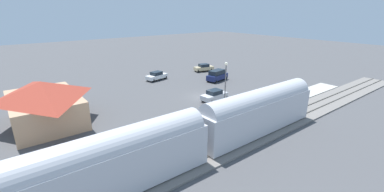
{
  "coord_description": "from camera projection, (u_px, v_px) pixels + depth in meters",
  "views": [
    {
      "loc": [
        -30.58,
        25.63,
        13.52
      ],
      "look_at": [
        -1.16,
        2.85,
        1.0
      ],
      "focal_mm": 23.81,
      "sensor_mm": 36.0,
      "label": 1
    }
  ],
  "objects": [
    {
      "name": "ground_plane",
      "position": [
        201.0,
        97.0,
        42.1
      ],
      "size": [
        200.0,
        200.0,
        0.0
      ],
      "primitive_type": "plane",
      "color": "#4C4C4F"
    },
    {
      "name": "railway_track",
      "position": [
        273.0,
        124.0,
        31.57
      ],
      "size": [
        4.8,
        70.0,
        0.3
      ],
      "color": "slate",
      "rests_on": "ground"
    },
    {
      "name": "platform",
      "position": [
        248.0,
        114.0,
        34.55
      ],
      "size": [
        3.2,
        46.0,
        0.3
      ],
      "color": "#B7B2A8",
      "rests_on": "ground"
    },
    {
      "name": "passenger_train",
      "position": [
        112.0,
        162.0,
        18.89
      ],
      "size": [
        2.93,
        50.71,
        4.98
      ],
      "color": "silver",
      "rests_on": "railway_track"
    },
    {
      "name": "station_building",
      "position": [
        44.0,
        102.0,
        31.43
      ],
      "size": [
        12.07,
        8.32,
        5.42
      ],
      "color": "tan",
      "rests_on": "ground"
    },
    {
      "name": "pedestrian_on_platform",
      "position": [
        265.0,
        100.0,
        36.47
      ],
      "size": [
        0.36,
        0.36,
        1.71
      ],
      "color": "brown",
      "rests_on": "platform"
    },
    {
      "name": "pedestrian_waiting_far",
      "position": [
        229.0,
        112.0,
        32.46
      ],
      "size": [
        0.36,
        0.36,
        1.71
      ],
      "color": "brown",
      "rests_on": "platform"
    },
    {
      "name": "suv_navy",
      "position": [
        217.0,
        75.0,
        51.25
      ],
      "size": [
        2.91,
        5.2,
        2.22
      ],
      "color": "navy",
      "rests_on": "ground"
    },
    {
      "name": "sedan_silver",
      "position": [
        214.0,
        95.0,
        40.04
      ],
      "size": [
        2.09,
        4.59,
        1.74
      ],
      "color": "silver",
      "rests_on": "ground"
    },
    {
      "name": "sedan_white",
      "position": [
        157.0,
        76.0,
        51.9
      ],
      "size": [
        2.76,
        4.79,
        1.74
      ],
      "color": "white",
      "rests_on": "ground"
    },
    {
      "name": "sedan_tan",
      "position": [
        204.0,
        68.0,
        59.43
      ],
      "size": [
        2.76,
        4.79,
        1.74
      ],
      "color": "#C6B284",
      "rests_on": "ground"
    },
    {
      "name": "light_pole_near_platform",
      "position": [
        226.0,
        81.0,
        34.2
      ],
      "size": [
        0.44,
        0.44,
        7.09
      ],
      "color": "#515156",
      "rests_on": "ground"
    }
  ]
}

